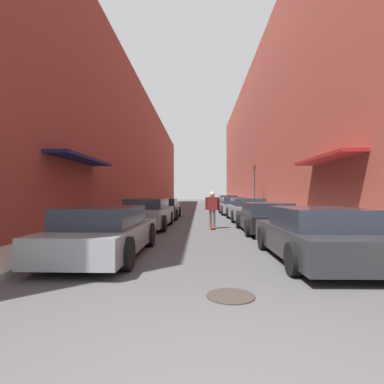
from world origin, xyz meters
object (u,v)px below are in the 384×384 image
skateboarder (212,206)px  parked_car_right_3 (233,206)px  parked_car_right_4 (228,203)px  manhole_cover (231,296)px  parked_car_left_1 (148,213)px  traffic_light (254,182)px  parked_car_right_1 (266,218)px  parked_car_right_2 (247,210)px  parked_car_right_0 (316,235)px  parked_car_left_0 (105,232)px  parked_car_left_2 (164,209)px

skateboarder → parked_car_right_3: bearing=78.5°
parked_car_right_4 → manhole_cover: 23.17m
parked_car_left_1 → traffic_light: 13.33m
parked_car_right_1 → parked_car_right_2: parked_car_right_2 is taller
parked_car_right_0 → parked_car_left_0: bearing=175.8°
parked_car_left_1 → parked_car_left_2: size_ratio=1.05×
parked_car_right_2 → skateboarder: 4.55m
parked_car_right_0 → parked_car_right_2: 10.19m
parked_car_right_1 → parked_car_right_2: (0.08, 5.16, 0.06)m
traffic_light → parked_car_right_3: bearing=-131.9°
parked_car_right_4 → traffic_light: size_ratio=1.17×
parked_car_left_0 → traffic_light: bearing=68.9°
parked_car_left_1 → parked_car_right_1: parked_car_left_1 is taller
parked_car_left_0 → parked_car_right_3: (4.70, 15.19, 0.03)m
parked_car_right_1 → traffic_light: traffic_light is taller
parked_car_right_1 → parked_car_right_4: size_ratio=0.94×
parked_car_left_2 → parked_car_right_2: parked_car_right_2 is taller
parked_car_left_2 → parked_car_right_1: (4.78, -6.67, -0.04)m
parked_car_left_0 → parked_car_left_1: bearing=90.3°
parked_car_right_3 → parked_car_left_2: bearing=-140.4°
parked_car_left_0 → parked_car_left_2: 11.34m
parked_car_right_3 → parked_car_right_4: parked_car_right_4 is taller
manhole_cover → parked_car_right_2: bearing=80.0°
parked_car_left_1 → parked_car_right_2: bearing=37.3°
parked_car_right_3 → manhole_cover: size_ratio=6.21×
parked_car_right_0 → parked_car_right_4: 20.72m
parked_car_left_2 → skateboarder: skateboarder is taller
skateboarder → traffic_light: (3.93, 11.63, 1.47)m
parked_car_left_0 → parked_car_right_3: parked_car_right_3 is taller
parked_car_right_1 → manhole_cover: bearing=-106.1°
parked_car_left_1 → parked_car_right_0: parked_car_left_1 is taller
parked_car_right_0 → manhole_cover: bearing=-132.3°
parked_car_left_1 → skateboarder: bearing=-5.5°
parked_car_right_2 → parked_car_left_2: bearing=162.8°
parked_car_left_0 → manhole_cover: parked_car_left_0 is taller
manhole_cover → parked_car_right_1: bearing=73.9°
parked_car_left_2 → parked_car_left_1: bearing=-90.6°
parked_car_left_0 → parked_car_right_1: (4.81, 4.67, -0.02)m
parked_car_left_0 → parked_car_right_2: 10.98m
manhole_cover → traffic_light: bearing=78.7°
parked_car_left_2 → parked_car_right_1: size_ratio=1.08×
traffic_light → manhole_cover: bearing=-101.3°
parked_car_right_4 → manhole_cover: bearing=-95.3°
parked_car_left_0 → parked_car_left_1: (-0.03, 6.09, 0.05)m
parked_car_left_0 → traffic_light: (6.72, 17.44, 1.86)m
parked_car_right_2 → parked_car_right_4: parked_car_right_4 is taller
parked_car_left_0 → parked_car_right_1: size_ratio=1.05×
parked_car_left_2 → traffic_light: 9.24m
parked_car_right_1 → traffic_light: (1.91, 12.77, 1.88)m
parked_car_right_0 → traffic_light: 17.99m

